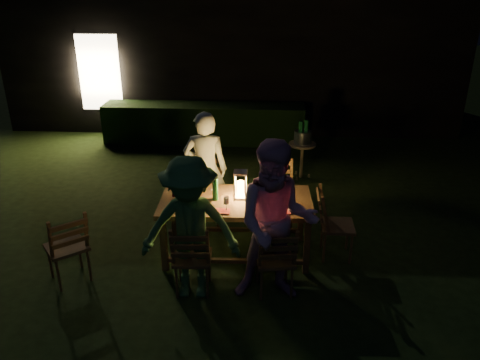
# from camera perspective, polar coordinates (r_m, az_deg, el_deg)

# --- Properties ---
(garden_envelope) EXTENTS (40.00, 40.00, 3.20)m
(garden_envelope) POSITION_cam_1_polar(r_m,az_deg,el_deg) (12.05, -0.61, 15.55)
(garden_envelope) COLOR black
(garden_envelope) RESTS_ON ground
(dining_table) EXTENTS (1.86, 0.97, 0.76)m
(dining_table) POSITION_cam_1_polar(r_m,az_deg,el_deg) (5.69, -0.48, -3.11)
(dining_table) COLOR #533A1B
(dining_table) RESTS_ON ground
(chair_near_left) EXTENTS (0.43, 0.46, 0.92)m
(chair_near_left) POSITION_cam_1_polar(r_m,az_deg,el_deg) (5.27, -5.76, -10.78)
(chair_near_left) COLOR #533A1B
(chair_near_left) RESTS_ON ground
(chair_near_right) EXTENTS (0.47, 0.49, 0.91)m
(chair_near_right) POSITION_cam_1_polar(r_m,az_deg,el_deg) (5.24, 4.25, -10.99)
(chair_near_right) COLOR #533A1B
(chair_near_right) RESTS_ON ground
(chair_far_left) EXTENTS (0.45, 0.48, 0.99)m
(chair_far_left) POSITION_cam_1_polar(r_m,az_deg,el_deg) (6.58, -4.13, -3.09)
(chair_far_left) COLOR #533A1B
(chair_far_left) RESTS_ON ground
(chair_far_right) EXTENTS (0.46, 0.49, 0.96)m
(chair_far_right) POSITION_cam_1_polar(r_m,az_deg,el_deg) (6.56, 4.59, -3.26)
(chair_far_right) COLOR #533A1B
(chair_far_right) RESTS_ON ground
(chair_end) EXTENTS (0.45, 0.42, 0.93)m
(chair_end) POSITION_cam_1_polar(r_m,az_deg,el_deg) (5.97, 11.50, -6.69)
(chair_end) COLOR #533A1B
(chair_end) RESTS_ON ground
(chair_spare) EXTENTS (0.61, 0.62, 0.95)m
(chair_spare) POSITION_cam_1_polar(r_m,az_deg,el_deg) (5.75, -20.12, -9.01)
(chair_spare) COLOR #533A1B
(chair_spare) RESTS_ON ground
(person_house_side) EXTENTS (0.61, 0.41, 1.64)m
(person_house_side) POSITION_cam_1_polar(r_m,az_deg,el_deg) (6.42, -4.22, 1.27)
(person_house_side) COLOR beige
(person_house_side) RESTS_ON ground
(person_opp_right) EXTENTS (0.89, 0.71, 1.80)m
(person_opp_right) POSITION_cam_1_polar(r_m,az_deg,el_deg) (4.87, 4.46, -5.28)
(person_opp_right) COLOR #CE8EB6
(person_opp_right) RESTS_ON ground
(person_opp_left) EXTENTS (1.07, 0.64, 1.62)m
(person_opp_left) POSITION_cam_1_polar(r_m,az_deg,el_deg) (4.95, -6.09, -5.99)
(person_opp_left) COLOR #386E37
(person_opp_left) RESTS_ON ground
(lantern) EXTENTS (0.16, 0.16, 0.35)m
(lantern) POSITION_cam_1_polar(r_m,az_deg,el_deg) (5.64, 0.04, -0.77)
(lantern) COLOR white
(lantern) RESTS_ON dining_table
(plate_far_left) EXTENTS (0.25, 0.25, 0.01)m
(plate_far_left) POSITION_cam_1_polar(r_m,az_deg,el_deg) (5.90, -5.75, -1.35)
(plate_far_left) COLOR white
(plate_far_left) RESTS_ON dining_table
(plate_near_left) EXTENTS (0.25, 0.25, 0.01)m
(plate_near_left) POSITION_cam_1_polar(r_m,az_deg,el_deg) (5.51, -6.30, -3.26)
(plate_near_left) COLOR white
(plate_near_left) RESTS_ON dining_table
(plate_far_right) EXTENTS (0.25, 0.25, 0.01)m
(plate_far_right) POSITION_cam_1_polar(r_m,az_deg,el_deg) (5.86, 4.01, -1.47)
(plate_far_right) COLOR white
(plate_far_right) RESTS_ON dining_table
(plate_near_right) EXTENTS (0.25, 0.25, 0.01)m
(plate_near_right) POSITION_cam_1_polar(r_m,az_deg,el_deg) (5.46, 4.16, -3.42)
(plate_near_right) COLOR white
(plate_near_right) RESTS_ON dining_table
(wineglass_a) EXTENTS (0.06, 0.06, 0.18)m
(wineglass_a) POSITION_cam_1_polar(r_m,az_deg,el_deg) (5.89, -3.29, -0.43)
(wineglass_a) COLOR #59070F
(wineglass_a) RESTS_ON dining_table
(wineglass_b) EXTENTS (0.06, 0.06, 0.18)m
(wineglass_b) POSITION_cam_1_polar(r_m,az_deg,el_deg) (5.59, -7.93, -2.03)
(wineglass_b) COLOR #59070F
(wineglass_b) RESTS_ON dining_table
(wineglass_c) EXTENTS (0.06, 0.06, 0.18)m
(wineglass_c) POSITION_cam_1_polar(r_m,az_deg,el_deg) (5.37, 2.61, -2.93)
(wineglass_c) COLOR #59070F
(wineglass_c) RESTS_ON dining_table
(wineglass_d) EXTENTS (0.06, 0.06, 0.18)m
(wineglass_d) POSITION_cam_1_polar(r_m,az_deg,el_deg) (5.80, 5.72, -0.94)
(wineglass_d) COLOR #59070F
(wineglass_d) RESTS_ON dining_table
(wineglass_e) EXTENTS (0.06, 0.06, 0.18)m
(wineglass_e) POSITION_cam_1_polar(r_m,az_deg,el_deg) (5.36, -1.68, -2.96)
(wineglass_e) COLOR silver
(wineglass_e) RESTS_ON dining_table
(bottle_table) EXTENTS (0.07, 0.07, 0.28)m
(bottle_table) POSITION_cam_1_polar(r_m,az_deg,el_deg) (5.61, -3.04, -1.10)
(bottle_table) COLOR #0F471E
(bottle_table) RESTS_ON dining_table
(napkin_left) EXTENTS (0.18, 0.14, 0.01)m
(napkin_left) POSITION_cam_1_polar(r_m,az_deg,el_deg) (5.38, -2.21, -3.83)
(napkin_left) COLOR red
(napkin_left) RESTS_ON dining_table
(napkin_right) EXTENTS (0.18, 0.14, 0.01)m
(napkin_right) POSITION_cam_1_polar(r_m,az_deg,el_deg) (5.40, 5.26, -3.83)
(napkin_right) COLOR red
(napkin_right) RESTS_ON dining_table
(phone) EXTENTS (0.14, 0.07, 0.01)m
(phone) POSITION_cam_1_polar(r_m,az_deg,el_deg) (5.45, -7.14, -3.66)
(phone) COLOR black
(phone) RESTS_ON dining_table
(side_table) EXTENTS (0.47, 0.47, 0.63)m
(side_table) POSITION_cam_1_polar(r_m,az_deg,el_deg) (8.12, 7.61, 3.96)
(side_table) COLOR olive
(side_table) RESTS_ON ground
(ice_bucket) EXTENTS (0.30, 0.30, 0.22)m
(ice_bucket) POSITION_cam_1_polar(r_m,az_deg,el_deg) (8.06, 7.68, 5.19)
(ice_bucket) COLOR #A5A8AD
(ice_bucket) RESTS_ON side_table
(bottle_bucket_a) EXTENTS (0.07, 0.07, 0.32)m
(bottle_bucket_a) POSITION_cam_1_polar(r_m,az_deg,el_deg) (8.00, 7.35, 5.46)
(bottle_bucket_a) COLOR #0F471E
(bottle_bucket_a) RESTS_ON side_table
(bottle_bucket_b) EXTENTS (0.07, 0.07, 0.32)m
(bottle_bucket_b) POSITION_cam_1_polar(r_m,az_deg,el_deg) (8.08, 8.03, 5.61)
(bottle_bucket_b) COLOR #0F471E
(bottle_bucket_b) RESTS_ON side_table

